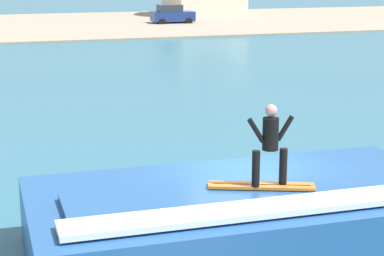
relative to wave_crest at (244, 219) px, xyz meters
name	(u,v)px	position (x,y,z in m)	size (l,w,h in m)	color
ground_plane	(245,223)	(0.60, 1.45, -0.71)	(260.00, 260.00, 0.00)	#2D667E
wave_crest	(244,219)	(0.00, 0.00, 0.00)	(8.83, 4.43, 1.52)	#255490
surfboard	(261,186)	(0.20, -0.40, 0.83)	(2.13, 1.12, 0.06)	orange
surfer	(270,141)	(0.34, -0.48, 1.78)	(0.99, 0.32, 1.65)	black
shoreline_bank	(44,26)	(0.60, 51.90, -0.63)	(120.00, 26.51, 0.17)	gray
car_far_shore	(172,14)	(12.27, 50.20, 0.23)	(3.92, 2.20, 1.86)	navy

